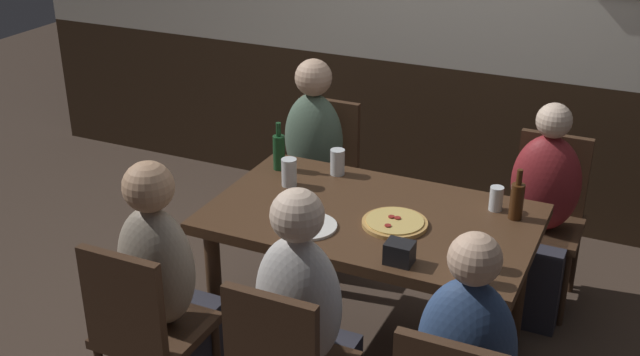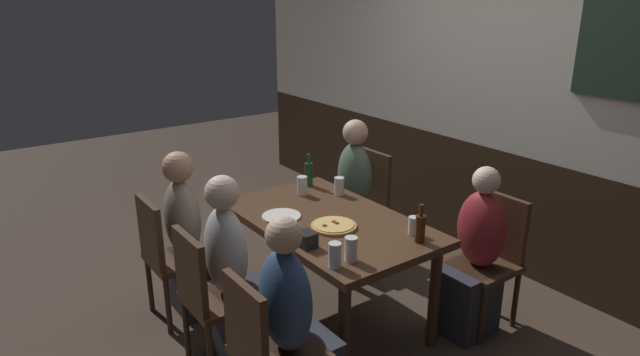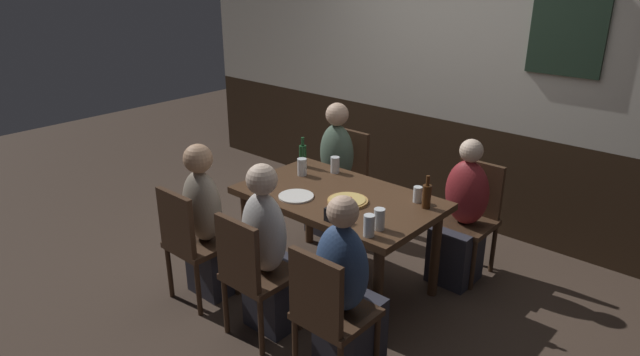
% 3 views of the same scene
% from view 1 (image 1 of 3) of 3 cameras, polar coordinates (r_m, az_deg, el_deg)
% --- Properties ---
extents(ground_plane, '(12.00, 12.00, 0.00)m').
position_cam_1_polar(ground_plane, '(3.89, 3.46, -12.33)').
color(ground_plane, '#423328').
extents(wall_back, '(6.40, 0.13, 2.60)m').
position_cam_1_polar(wall_back, '(4.80, 11.41, 11.78)').
color(wall_back, '#332316').
rests_on(wall_back, ground_plane).
extents(dining_table, '(1.44, 0.87, 0.74)m').
position_cam_1_polar(dining_table, '(3.54, 3.73, -3.92)').
color(dining_table, '#472D1C').
rests_on(dining_table, ground_plane).
extents(chair_left_near, '(0.40, 0.40, 0.88)m').
position_cam_1_polar(chair_left_near, '(3.26, -12.66, -10.47)').
color(chair_left_near, '#422B1C').
rests_on(chair_left_near, ground_plane).
extents(chair_left_far, '(0.40, 0.40, 0.88)m').
position_cam_1_polar(chair_left_far, '(4.53, 0.17, 0.69)').
color(chair_left_far, '#422B1C').
rests_on(chair_left_far, ground_plane).
extents(chair_right_far, '(0.40, 0.40, 0.88)m').
position_cam_1_polar(chair_right_far, '(4.21, 16.02, -2.29)').
color(chair_right_far, '#422B1C').
rests_on(chair_right_far, ground_plane).
extents(person_left_near, '(0.34, 0.37, 1.16)m').
position_cam_1_polar(person_left_near, '(3.36, -11.01, -9.11)').
color(person_left_near, '#2D2D38').
rests_on(person_left_near, ground_plane).
extents(person_left_far, '(0.34, 0.37, 1.18)m').
position_cam_1_polar(person_left_far, '(4.39, -0.71, -0.05)').
color(person_left_far, '#2D2D38').
rests_on(person_left_far, ground_plane).
extents(person_right_far, '(0.34, 0.37, 1.12)m').
position_cam_1_polar(person_right_far, '(4.08, 15.56, -3.64)').
color(person_right_far, '#2D2D38').
rests_on(person_right_far, ground_plane).
extents(person_mid_near, '(0.34, 0.37, 1.18)m').
position_cam_1_polar(person_mid_near, '(3.08, -1.15, -11.99)').
color(person_mid_near, '#2D2D38').
rests_on(person_mid_near, ground_plane).
extents(pizza, '(0.28, 0.28, 0.03)m').
position_cam_1_polar(pizza, '(3.40, 5.45, -3.25)').
color(pizza, tan).
rests_on(pizza, dining_table).
extents(highball_clear, '(0.07, 0.07, 0.13)m').
position_cam_1_polar(highball_clear, '(3.85, 1.28, 1.05)').
color(highball_clear, silver).
rests_on(highball_clear, dining_table).
extents(beer_glass_half, '(0.07, 0.07, 0.14)m').
position_cam_1_polar(beer_glass_half, '(3.73, -2.25, 0.28)').
color(beer_glass_half, silver).
rests_on(beer_glass_half, dining_table).
extents(pint_glass_amber, '(0.06, 0.06, 0.11)m').
position_cam_1_polar(pint_glass_amber, '(3.59, 12.66, -1.54)').
color(pint_glass_amber, silver).
rests_on(pint_glass_amber, dining_table).
extents(beer_glass_tall, '(0.07, 0.07, 0.14)m').
position_cam_1_polar(beer_glass_tall, '(3.02, 10.87, -6.39)').
color(beer_glass_tall, silver).
rests_on(beer_glass_tall, dining_table).
extents(pint_glass_pale, '(0.07, 0.07, 0.14)m').
position_cam_1_polar(pint_glass_pale, '(3.12, 11.32, -5.36)').
color(pint_glass_pale, silver).
rests_on(pint_glass_pale, dining_table).
extents(beer_bottle_green, '(0.06, 0.06, 0.25)m').
position_cam_1_polar(beer_bottle_green, '(3.89, -3.00, 1.96)').
color(beer_bottle_green, '#194723').
rests_on(beer_bottle_green, dining_table).
extents(beer_bottle_brown, '(0.06, 0.06, 0.23)m').
position_cam_1_polar(beer_bottle_brown, '(3.51, 14.09, -1.55)').
color(beer_bottle_brown, '#42230F').
rests_on(beer_bottle_brown, dining_table).
extents(plate_white_large, '(0.25, 0.25, 0.01)m').
position_cam_1_polar(plate_white_large, '(3.37, -0.89, -3.50)').
color(plate_white_large, white).
rests_on(plate_white_large, dining_table).
extents(condiment_caddy, '(0.11, 0.09, 0.09)m').
position_cam_1_polar(condiment_caddy, '(3.11, 5.79, -5.41)').
color(condiment_caddy, black).
rests_on(condiment_caddy, dining_table).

